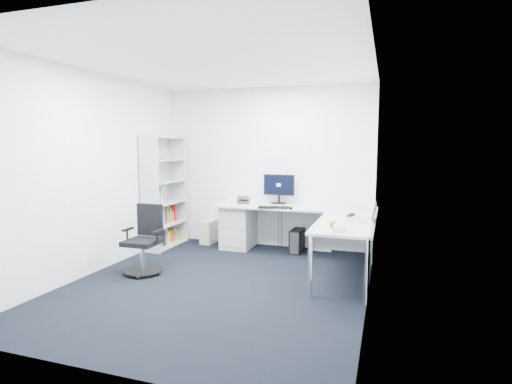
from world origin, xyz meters
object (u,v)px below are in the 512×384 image
(laptop, at_px, (357,211))
(monitor, at_px, (279,189))
(task_chair, at_px, (142,240))
(bookshelf, at_px, (164,192))
(l_desk, at_px, (288,234))

(laptop, bearing_deg, monitor, 137.62)
(task_chair, height_order, monitor, monitor)
(task_chair, bearing_deg, bookshelf, 108.96)
(bookshelf, height_order, monitor, bookshelf)
(l_desk, bearing_deg, monitor, 118.09)
(l_desk, relative_size, bookshelf, 1.38)
(laptop, bearing_deg, task_chair, -166.66)
(task_chair, xyz_separation_m, laptop, (2.74, 0.79, 0.42))
(l_desk, relative_size, monitor, 4.91)
(l_desk, distance_m, bookshelf, 2.25)
(task_chair, relative_size, laptop, 2.65)
(l_desk, height_order, monitor, monitor)
(l_desk, height_order, bookshelf, bookshelf)
(bookshelf, distance_m, laptop, 3.30)
(monitor, bearing_deg, l_desk, -59.72)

